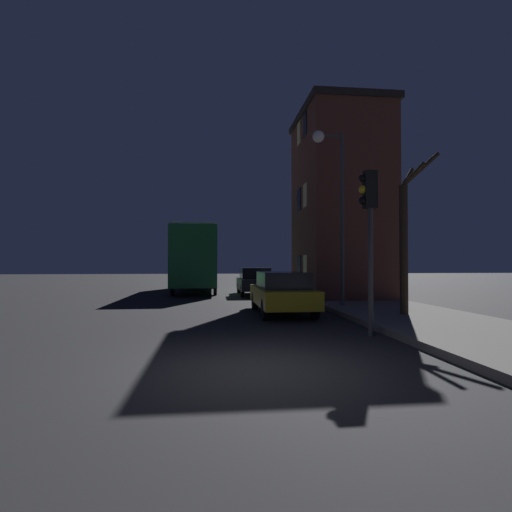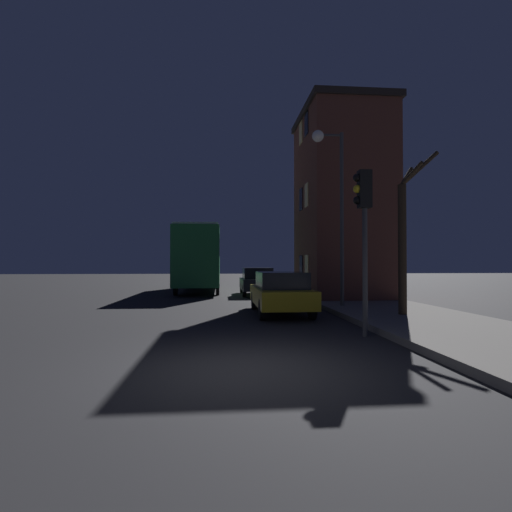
# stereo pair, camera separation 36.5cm
# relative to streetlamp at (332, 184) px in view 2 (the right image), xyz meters

# --- Properties ---
(ground_plane) EXTENTS (120.00, 120.00, 0.00)m
(ground_plane) POSITION_rel_streetlamp_xyz_m (-3.79, -7.91, -4.69)
(ground_plane) COLOR black
(brick_building) EXTENTS (3.97, 5.46, 8.98)m
(brick_building) POSITION_rel_streetlamp_xyz_m (1.73, 4.40, -0.02)
(brick_building) COLOR brown
(brick_building) RESTS_ON sidewalk
(streetlamp) EXTENTS (1.19, 0.44, 6.51)m
(streetlamp) POSITION_rel_streetlamp_xyz_m (0.00, 0.00, 0.00)
(streetlamp) COLOR #38383A
(streetlamp) RESTS_ON sidewalk
(traffic_light) EXTENTS (0.43, 0.24, 3.94)m
(traffic_light) POSITION_rel_streetlamp_xyz_m (-0.75, -5.27, -1.85)
(traffic_light) COLOR #38383A
(traffic_light) RESTS_ON ground
(bare_tree) EXTENTS (1.21, 1.44, 5.00)m
(bare_tree) POSITION_rel_streetlamp_xyz_m (1.50, -2.67, -2.15)
(bare_tree) COLOR #2D2319
(bare_tree) RESTS_ON sidewalk
(bus) EXTENTS (2.46, 9.53, 3.83)m
(bus) POSITION_rel_streetlamp_xyz_m (-5.42, 10.43, -2.42)
(bus) COLOR #1E6B33
(bus) RESTS_ON ground
(car_near_lane) EXTENTS (1.72, 4.47, 1.44)m
(car_near_lane) POSITION_rel_streetlamp_xyz_m (-2.10, -1.01, -3.93)
(car_near_lane) COLOR olive
(car_near_lane) RESTS_ON ground
(car_mid_lane) EXTENTS (1.70, 4.05, 1.49)m
(car_mid_lane) POSITION_rel_streetlamp_xyz_m (-2.16, 7.16, -3.92)
(car_mid_lane) COLOR black
(car_mid_lane) RESTS_ON ground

